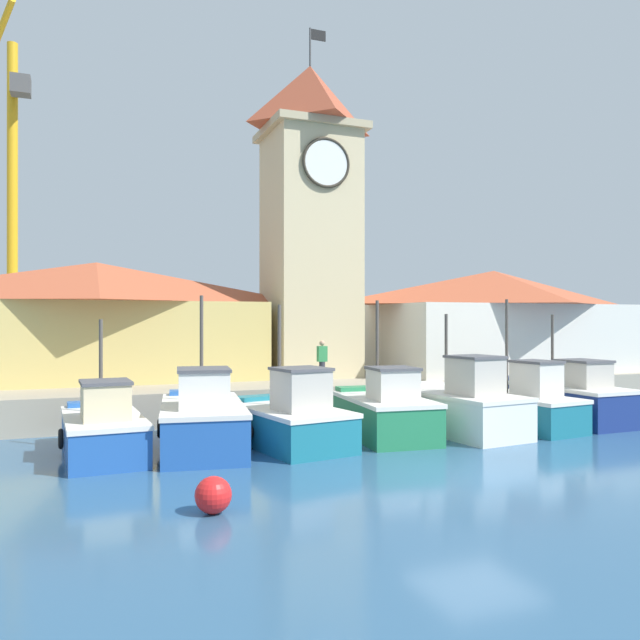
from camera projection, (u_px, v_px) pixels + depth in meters
ground_plane at (474, 476)px, 13.88m from camera, size 300.00×300.00×0.00m
quay_wharf at (213, 365)px, 40.52m from camera, size 120.00×40.00×1.14m
fishing_boat_far_left at (103, 429)px, 16.00m from camera, size 2.12×4.53×3.51m
fishing_boat_left_outer at (202, 421)px, 16.73m from camera, size 2.84×5.09×4.18m
fishing_boat_left_inner at (289, 420)px, 17.24m from camera, size 2.83×4.52×3.93m
fishing_boat_mid_left at (384, 412)px, 18.56m from camera, size 2.46×4.36×4.10m
fishing_boat_center at (459, 407)px, 19.19m from camera, size 2.61×4.72×3.69m
fishing_boat_mid_right at (520, 405)px, 20.15m from camera, size 2.31×4.45×4.18m
fishing_boat_right_inner at (566, 399)px, 21.49m from camera, size 2.22×4.88×3.69m
clock_tower at (310, 213)px, 26.26m from camera, size 3.95×3.95×14.70m
warehouse_left at (96, 320)px, 24.41m from camera, size 13.07×5.78×4.62m
warehouse_right at (494, 320)px, 29.20m from camera, size 11.83×7.24×4.67m
port_crane_near at (10, 232)px, 34.52m from camera, size 4.63×9.49×20.19m
mooring_buoy at (213, 495)px, 11.21m from camera, size 0.67×0.67×0.67m
dock_worker_near_tower at (322, 362)px, 22.51m from camera, size 0.34×0.22×1.62m
dock_worker_along_quay at (467, 358)px, 24.82m from camera, size 0.34×0.22×1.62m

